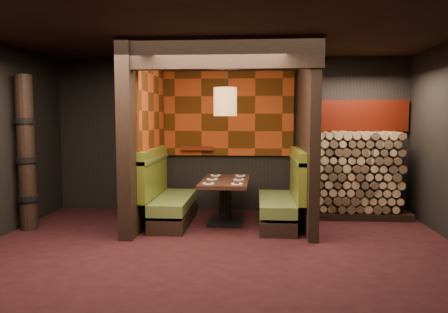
% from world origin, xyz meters
% --- Properties ---
extents(floor, '(6.50, 5.50, 0.02)m').
position_xyz_m(floor, '(0.00, 0.00, -0.01)').
color(floor, black).
rests_on(floor, ground).
extents(ceiling, '(6.50, 5.50, 0.02)m').
position_xyz_m(ceiling, '(0.00, 0.00, 2.86)').
color(ceiling, black).
rests_on(ceiling, ground).
extents(wall_back, '(6.50, 0.02, 2.85)m').
position_xyz_m(wall_back, '(0.00, 2.76, 1.43)').
color(wall_back, black).
rests_on(wall_back, ground).
extents(wall_front, '(6.50, 0.02, 2.85)m').
position_xyz_m(wall_front, '(0.00, -2.76, 1.43)').
color(wall_front, black).
rests_on(wall_front, ground).
extents(partition_left, '(0.20, 2.20, 2.85)m').
position_xyz_m(partition_left, '(-1.35, 1.65, 1.43)').
color(partition_left, black).
rests_on(partition_left, floor).
extents(partition_right, '(0.15, 2.10, 2.85)m').
position_xyz_m(partition_right, '(1.30, 1.70, 1.43)').
color(partition_right, black).
rests_on(partition_right, floor).
extents(header_beam, '(2.85, 0.18, 0.44)m').
position_xyz_m(header_beam, '(-0.02, 0.70, 2.63)').
color(header_beam, black).
rests_on(header_beam, partition_left).
extents(tapa_back_panel, '(2.40, 0.06, 1.55)m').
position_xyz_m(tapa_back_panel, '(-0.02, 2.71, 1.82)').
color(tapa_back_panel, '#993410').
rests_on(tapa_back_panel, wall_back).
extents(tapa_side_panel, '(0.04, 1.85, 1.45)m').
position_xyz_m(tapa_side_panel, '(-1.23, 1.82, 1.85)').
color(tapa_side_panel, '#993410').
rests_on(tapa_side_panel, partition_left).
extents(lacquer_shelf, '(0.60, 0.12, 0.07)m').
position_xyz_m(lacquer_shelf, '(-0.60, 2.65, 1.18)').
color(lacquer_shelf, '#601E0E').
rests_on(lacquer_shelf, wall_back).
extents(booth_bench_left, '(0.68, 1.60, 1.14)m').
position_xyz_m(booth_bench_left, '(-0.96, 1.65, 0.40)').
color(booth_bench_left, black).
rests_on(booth_bench_left, floor).
extents(booth_bench_right, '(0.68, 1.60, 1.14)m').
position_xyz_m(booth_bench_right, '(0.93, 1.65, 0.40)').
color(booth_bench_right, black).
rests_on(booth_bench_right, floor).
extents(dining_table, '(0.79, 1.41, 0.74)m').
position_xyz_m(dining_table, '(-0.00, 1.69, 0.50)').
color(dining_table, black).
rests_on(dining_table, floor).
extents(place_settings, '(0.64, 1.14, 0.03)m').
position_xyz_m(place_settings, '(-0.00, 1.69, 0.75)').
color(place_settings, white).
rests_on(place_settings, dining_table).
extents(pendant_lamp, '(0.37, 0.37, 1.08)m').
position_xyz_m(pendant_lamp, '(-0.00, 1.64, 2.00)').
color(pendant_lamp, '#AB7841').
rests_on(pendant_lamp, ceiling).
extents(totem_column, '(0.31, 0.31, 2.40)m').
position_xyz_m(totem_column, '(-3.05, 1.10, 1.19)').
color(totem_column, black).
rests_on(totem_column, floor).
extents(firewood_stack, '(1.73, 0.70, 1.50)m').
position_xyz_m(firewood_stack, '(2.29, 2.35, 0.75)').
color(firewood_stack, black).
rests_on(firewood_stack, floor).
extents(mosaic_header, '(1.83, 0.10, 0.56)m').
position_xyz_m(mosaic_header, '(2.29, 2.68, 1.78)').
color(mosaic_header, '#6A1608').
rests_on(mosaic_header, wall_back).
extents(bay_front_post, '(0.08, 0.08, 2.85)m').
position_xyz_m(bay_front_post, '(1.39, 1.96, 1.43)').
color(bay_front_post, black).
rests_on(bay_front_post, floor).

